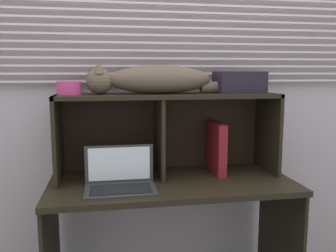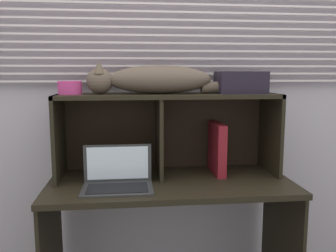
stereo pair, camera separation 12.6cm
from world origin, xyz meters
name	(u,v)px [view 1 (the left image)]	position (x,y,z in m)	size (l,w,h in m)	color
back_panel_with_blinds	(162,77)	(0.00, 0.55, 1.26)	(4.40, 0.08, 2.50)	#B4AAB5
desk	(172,205)	(0.00, 0.21, 0.56)	(1.31, 0.60, 0.70)	black
hutch_shelf_unit	(166,119)	(-0.01, 0.36, 1.02)	(1.23, 0.34, 0.47)	black
cat	(156,80)	(-0.07, 0.33, 1.25)	(0.99, 0.19, 0.18)	brown
laptop	(120,180)	(-0.28, 0.13, 0.75)	(0.36, 0.23, 0.21)	#2F2F2F
binder_upright	(216,148)	(0.29, 0.33, 0.85)	(0.05, 0.25, 0.30)	maroon
book_stack	(125,172)	(-0.25, 0.33, 0.73)	(0.16, 0.23, 0.06)	brown
small_basket	(69,88)	(-0.53, 0.33, 1.21)	(0.13, 0.13, 0.07)	#C83B7D
storage_box	(239,82)	(0.41, 0.33, 1.23)	(0.27, 0.19, 0.12)	black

